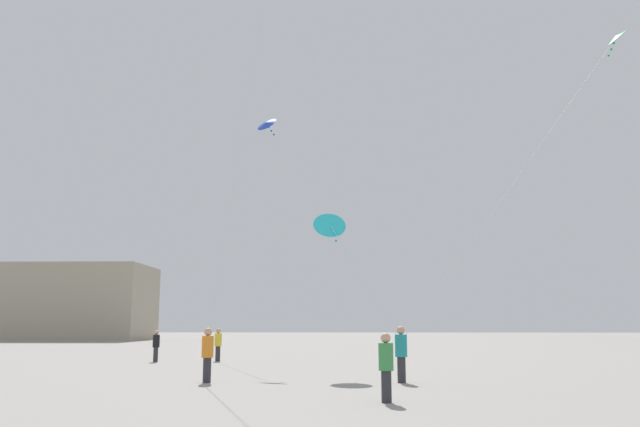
% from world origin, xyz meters
% --- Properties ---
extents(person_in_orange, '(0.38, 0.38, 1.76)m').
position_xyz_m(person_in_orange, '(-3.27, 14.29, 0.96)').
color(person_in_orange, '#2D2D33').
rests_on(person_in_orange, ground_plane).
extents(person_in_teal, '(0.39, 0.39, 1.81)m').
position_xyz_m(person_in_teal, '(3.06, 14.57, 0.99)').
color(person_in_teal, '#2D2D33').
rests_on(person_in_teal, ground_plane).
extents(person_in_yellow, '(0.36, 0.36, 1.67)m').
position_xyz_m(person_in_yellow, '(-5.49, 26.61, 0.92)').
color(person_in_yellow, '#2D2D33').
rests_on(person_in_yellow, ground_plane).
extents(person_in_black, '(0.34, 0.34, 1.58)m').
position_xyz_m(person_in_black, '(-8.51, 25.84, 0.87)').
color(person_in_black, '#2D2D33').
rests_on(person_in_black, ground_plane).
extents(person_in_green, '(0.36, 0.36, 1.66)m').
position_xyz_m(person_in_green, '(2.30, 9.15, 0.91)').
color(person_in_green, '#2D2D33').
rests_on(person_in_green, ground_plane).
extents(kite_cyan_diamond, '(3.21, 4.61, 5.01)m').
position_xyz_m(kite_cyan_diamond, '(0.60, 18.50, 5.82)').
color(kite_cyan_diamond, '#1EB2C6').
extents(kite_emerald_diamond, '(9.59, 3.79, 12.31)m').
position_xyz_m(kite_emerald_diamond, '(12.02, 17.78, 13.04)').
color(kite_emerald_diamond, green).
extents(kite_cobalt_diamond, '(3.33, 2.86, 11.13)m').
position_xyz_m(kite_cobalt_diamond, '(-2.86, 24.42, 11.89)').
color(kite_cobalt_diamond, blue).
extents(building_left_hall, '(26.52, 12.29, 9.07)m').
position_xyz_m(building_left_hall, '(-37.00, 71.28, 4.53)').
color(building_left_hall, '#A39984').
rests_on(building_left_hall, ground_plane).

